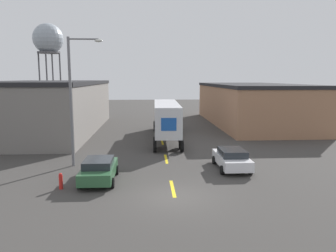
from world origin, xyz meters
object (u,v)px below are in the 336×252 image
at_px(semi_truck, 166,117).
at_px(water_tower, 48,40).
at_px(parked_car_left_near, 99,169).
at_px(street_lamp, 74,94).
at_px(fire_hydrant, 61,181).
at_px(parked_car_right_near, 232,158).

xyz_separation_m(semi_truck, water_tower, (-20.54, 30.76, 11.11)).
bearing_deg(parked_car_left_near, semi_truck, 70.84).
xyz_separation_m(semi_truck, street_lamp, (-7.02, -10.29, 2.88)).
relative_size(semi_truck, parked_car_left_near, 3.34).
distance_m(water_tower, fire_hydrant, 49.84).
distance_m(parked_car_left_near, water_tower, 49.13).
bearing_deg(fire_hydrant, parked_car_left_near, 34.00).
distance_m(semi_truck, parked_car_left_near, 14.95).
xyz_separation_m(street_lamp, fire_hydrant, (0.17, -5.07, -4.74)).
bearing_deg(street_lamp, parked_car_left_near, -60.20).
xyz_separation_m(water_tower, street_lamp, (13.52, -41.05, -8.24)).
height_order(street_lamp, fire_hydrant, street_lamp).
xyz_separation_m(semi_truck, parked_car_right_near, (3.98, -11.79, -1.59)).
xyz_separation_m(parked_car_right_near, fire_hydrant, (-10.83, -3.58, -0.28)).
relative_size(parked_car_left_near, water_tower, 0.26).
relative_size(parked_car_left_near, street_lamp, 0.47).
distance_m(semi_truck, parked_car_right_near, 12.54).
relative_size(street_lamp, fire_hydrant, 9.64).
xyz_separation_m(parked_car_right_near, water_tower, (-24.53, 42.55, 12.70)).
height_order(parked_car_left_near, parked_car_right_near, same).
height_order(water_tower, fire_hydrant, water_tower).
bearing_deg(semi_truck, parked_car_left_near, -108.09).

